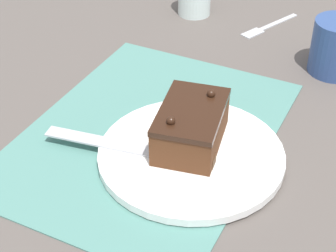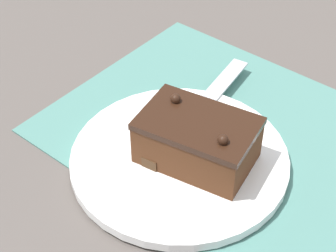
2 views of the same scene
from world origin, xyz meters
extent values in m
plane|color=#544C47|center=(0.00, 0.00, 0.00)|extent=(3.00, 3.00, 0.00)
cube|color=slate|center=(0.00, 0.00, 0.00)|extent=(0.46, 0.34, 0.00)
cylinder|color=white|center=(-0.03, -0.08, 0.01)|extent=(0.26, 0.26, 0.01)
cube|color=#512D19|center=(-0.01, -0.07, 0.04)|extent=(0.14, 0.11, 0.05)
cube|color=black|center=(-0.01, -0.07, 0.07)|extent=(0.14, 0.11, 0.01)
sphere|color=black|center=(-0.05, -0.06, 0.08)|extent=(0.01, 0.01, 0.01)
sphere|color=black|center=(0.03, -0.08, 0.08)|extent=(0.01, 0.01, 0.01)
cube|color=#472D19|center=(-0.05, -0.08, 0.02)|extent=(0.03, 0.08, 0.01)
cube|color=#B7BABF|center=(-0.06, 0.04, 0.02)|extent=(0.05, 0.17, 0.00)
camera|label=1|loc=(-0.58, -0.32, 0.51)|focal=60.00mm
camera|label=2|loc=(0.26, -0.45, 0.48)|focal=60.00mm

